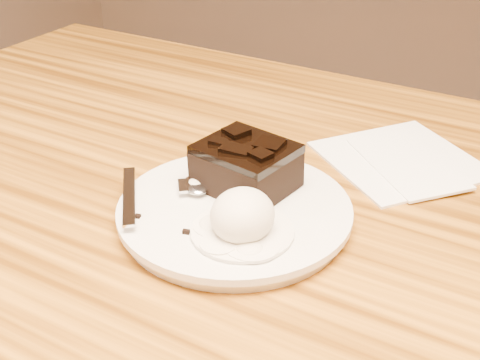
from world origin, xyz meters
The scene contains 9 objects.
plate centered at (-0.02, -0.01, 0.76)m, with size 0.22×0.22×0.02m, color silver.
brownie centered at (-0.02, 0.02, 0.79)m, with size 0.08×0.07×0.04m, color black.
ice_cream_scoop centered at (0.01, -0.05, 0.79)m, with size 0.05×0.06×0.05m, color silver.
melt_puddle centered at (0.01, -0.05, 0.77)m, with size 0.09×0.09×0.00m, color white.
spoon centered at (-0.06, -0.01, 0.77)m, with size 0.03×0.16×0.01m, color silver, non-canonical shape.
napkin centered at (0.08, 0.18, 0.75)m, with size 0.15×0.15×0.01m, color white.
crumb_a centered at (0.02, -0.08, 0.77)m, with size 0.01×0.01×0.00m, color black.
crumb_b centered at (-0.08, -0.07, 0.77)m, with size 0.01×0.01×0.00m, color black.
crumb_c centered at (-0.03, -0.07, 0.77)m, with size 0.01×0.00×0.00m, color black.
Camera 1 is at (0.24, -0.44, 1.08)m, focal length 47.32 mm.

